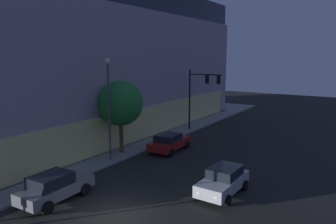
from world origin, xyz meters
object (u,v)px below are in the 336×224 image
traffic_light_far_corner (201,88)px  car_grey (55,187)px  street_lamp_sidewalk (109,97)px  sidewalk_tree (120,103)px  car_red (169,142)px  car_silver (223,180)px  modern_building (73,62)px

traffic_light_far_corner → car_grey: (-19.88, -0.93, -3.86)m
street_lamp_sidewalk → car_grey: size_ratio=1.77×
sidewalk_tree → car_red: size_ratio=1.33×
sidewalk_tree → car_silver: 11.31m
car_silver → car_red: car_silver is taller
modern_building → sidewalk_tree: modern_building is taller
car_silver → street_lamp_sidewalk: bearing=85.0°
traffic_light_far_corner → car_grey: size_ratio=1.47×
car_silver → car_red: (5.76, 7.47, -0.04)m
modern_building → car_silver: (-8.13, -21.99, -6.66)m
traffic_light_far_corner → sidewalk_tree: (-10.95, 1.84, -0.41)m
car_red → modern_building: bearing=80.7°
modern_building → car_silver: 24.37m
sidewalk_tree → car_grey: (-8.93, -2.77, -3.44)m
modern_building → car_silver: modern_building is taller
sidewalk_tree → car_red: bearing=-44.9°
car_silver → car_red: 9.43m
car_red → car_silver: bearing=-127.6°
car_silver → car_red: size_ratio=0.92×
street_lamp_sidewalk → sidewalk_tree: bearing=16.2°
sidewalk_tree → car_grey: bearing=-162.8°
street_lamp_sidewalk → sidewalk_tree: street_lamp_sidewalk is taller
modern_building → car_grey: 21.28m
modern_building → car_grey: size_ratio=8.93×
sidewalk_tree → car_silver: sidewalk_tree is taller
traffic_light_far_corner → car_grey: traffic_light_far_corner is taller
modern_building → sidewalk_tree: bearing=-114.5°
sidewalk_tree → car_grey: 9.97m
street_lamp_sidewalk → traffic_light_far_corner: bearing=-5.6°
street_lamp_sidewalk → car_red: bearing=-25.6°
sidewalk_tree → car_red: 5.43m
street_lamp_sidewalk → car_silver: bearing=-95.0°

